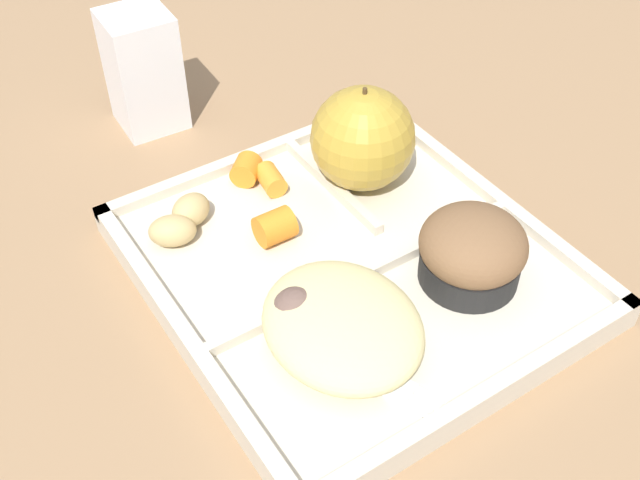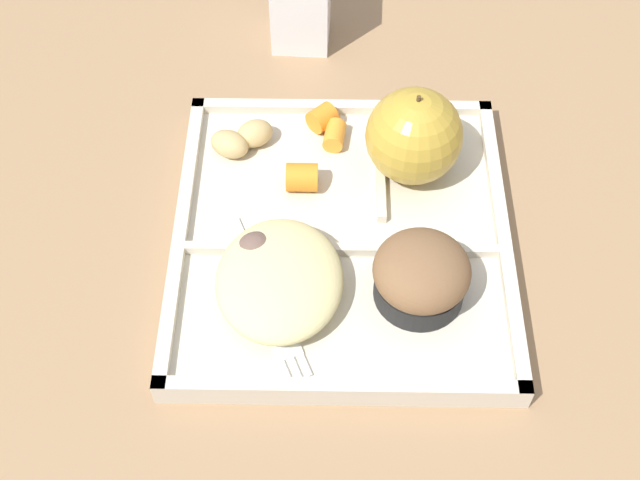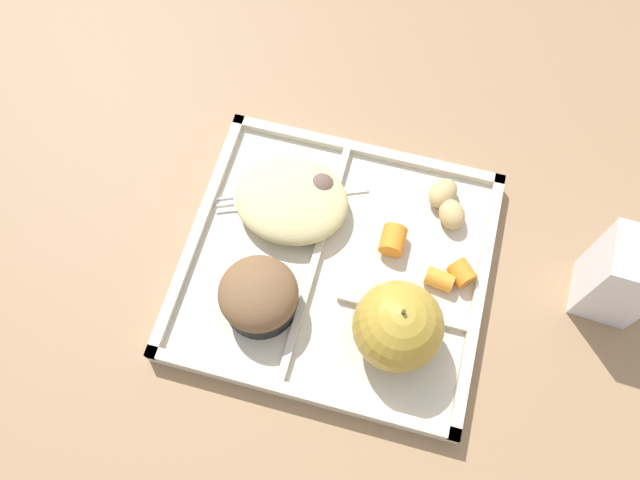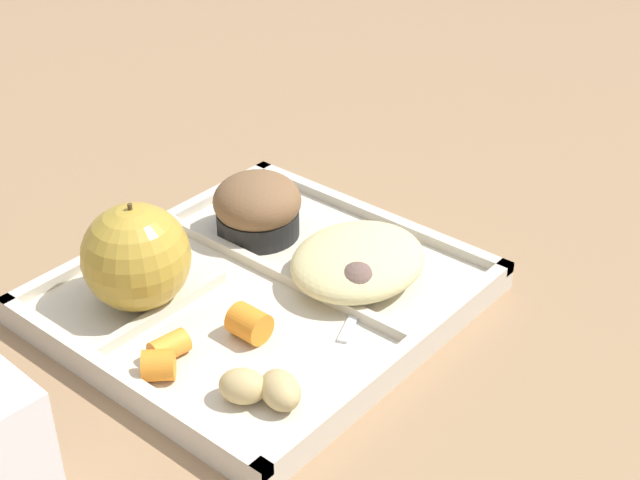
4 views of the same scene
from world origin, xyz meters
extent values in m
plane|color=#997551|center=(0.00, 0.00, 0.00)|extent=(6.00, 6.00, 0.00)
cube|color=beige|center=(0.00, 0.00, 0.01)|extent=(0.30, 0.28, 0.02)
cube|color=beige|center=(0.00, -0.13, 0.02)|extent=(0.30, 0.01, 0.01)
cube|color=beige|center=(0.00, 0.13, 0.02)|extent=(0.30, 0.01, 0.01)
cube|color=beige|center=(-0.15, 0.00, 0.02)|extent=(0.01, 0.28, 0.01)
cube|color=beige|center=(0.15, 0.00, 0.02)|extent=(0.01, 0.28, 0.01)
cube|color=beige|center=(0.02, 0.00, 0.02)|extent=(0.01, 0.26, 0.01)
cube|color=beige|center=(-0.08, 0.03, 0.02)|extent=(0.13, 0.01, 0.01)
sphere|color=#B79333|center=(-0.07, 0.06, 0.06)|extent=(0.08, 0.08, 0.08)
cylinder|color=#4C381E|center=(-0.07, 0.06, 0.10)|extent=(0.00, 0.00, 0.01)
cylinder|color=black|center=(0.06, 0.06, 0.03)|extent=(0.07, 0.07, 0.02)
ellipsoid|color=brown|center=(0.06, 0.06, 0.05)|extent=(0.08, 0.08, 0.05)
cylinder|color=orange|center=(-0.05, -0.03, 0.03)|extent=(0.03, 0.03, 0.03)
cylinder|color=orange|center=(-0.12, -0.02, 0.03)|extent=(0.03, 0.03, 0.02)
cylinder|color=orange|center=(-0.10, -0.01, 0.02)|extent=(0.03, 0.02, 0.02)
ellipsoid|color=tan|center=(-0.09, -0.10, 0.03)|extent=(0.04, 0.04, 0.02)
ellipsoid|color=tan|center=(-0.10, -0.08, 0.03)|extent=(0.04, 0.04, 0.02)
ellipsoid|color=beige|center=(0.06, -0.05, 0.03)|extent=(0.12, 0.10, 0.04)
sphere|color=#755B4C|center=(0.07, -0.05, 0.03)|extent=(0.03, 0.03, 0.03)
sphere|color=brown|center=(0.03, -0.07, 0.03)|extent=(0.04, 0.04, 0.04)
sphere|color=#755B4C|center=(0.04, -0.06, 0.03)|extent=(0.03, 0.03, 0.03)
sphere|color=brown|center=(0.06, -0.05, 0.03)|extent=(0.03, 0.03, 0.03)
cube|color=white|center=(0.04, -0.07, 0.02)|extent=(0.10, 0.05, 0.00)
cube|color=white|center=(0.10, -0.04, 0.02)|extent=(0.04, 0.03, 0.00)
cylinder|color=white|center=(0.13, -0.04, 0.02)|extent=(0.02, 0.01, 0.00)
cylinder|color=white|center=(0.13, -0.03, 0.02)|extent=(0.02, 0.01, 0.00)
cylinder|color=white|center=(0.13, -0.03, 0.02)|extent=(0.02, 0.01, 0.00)
cube|color=white|center=(-0.27, -0.04, 0.05)|extent=(0.06, 0.06, 0.11)
camera|label=1|loc=(0.33, -0.24, 0.42)|focal=43.66mm
camera|label=2|loc=(0.43, -0.01, 0.59)|focal=47.69mm
camera|label=3|loc=(-0.05, 0.23, 0.62)|focal=35.87mm
camera|label=4|loc=(-0.43, -0.42, 0.44)|focal=51.74mm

